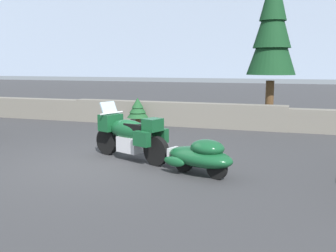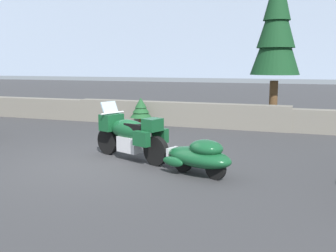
{
  "view_description": "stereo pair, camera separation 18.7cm",
  "coord_description": "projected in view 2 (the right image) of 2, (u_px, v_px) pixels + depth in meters",
  "views": [
    {
      "loc": [
        4.09,
        -7.43,
        2.22
      ],
      "look_at": [
        1.44,
        0.61,
        0.85
      ],
      "focal_mm": 40.45,
      "sensor_mm": 36.0,
      "label": 1
    },
    {
      "loc": [
        4.27,
        -7.37,
        2.22
      ],
      "look_at": [
        1.44,
        0.61,
        0.85
      ],
      "focal_mm": 40.45,
      "sensor_mm": 36.0,
      "label": 2
    }
  ],
  "objects": [
    {
      "name": "car_shaped_trailer",
      "position": [
        199.0,
        156.0,
        7.61
      ],
      "size": [
        2.18,
        1.21,
        0.76
      ],
      "color": "black",
      "rests_on": "ground"
    },
    {
      "name": "distant_ridgeline",
      "position": [
        287.0,
        42.0,
        96.45
      ],
      "size": [
        240.0,
        80.0,
        16.0
      ],
      "primitive_type": "cube",
      "color": "#99A8BF",
      "rests_on": "ground"
    },
    {
      "name": "pine_tree_tall",
      "position": [
        277.0,
        26.0,
        13.37
      ],
      "size": [
        1.74,
        1.74,
        5.73
      ],
      "color": "brown",
      "rests_on": "ground"
    },
    {
      "name": "pine_sapling_near",
      "position": [
        141.0,
        109.0,
        13.61
      ],
      "size": [
        0.78,
        0.78,
        1.06
      ],
      "color": "brown",
      "rests_on": "ground"
    },
    {
      "name": "touring_motorcycle",
      "position": [
        130.0,
        134.0,
        8.9
      ],
      "size": [
        2.2,
        1.24,
        1.33
      ],
      "color": "black",
      "rests_on": "ground"
    },
    {
      "name": "stone_guard_wall",
      "position": [
        171.0,
        114.0,
        14.02
      ],
      "size": [
        24.0,
        0.55,
        0.87
      ],
      "color": "slate",
      "rests_on": "ground"
    },
    {
      "name": "ground_plane",
      "position": [
        100.0,
        163.0,
        8.62
      ],
      "size": [
        80.0,
        80.0,
        0.0
      ],
      "primitive_type": "plane",
      "color": "#38383A"
    }
  ]
}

